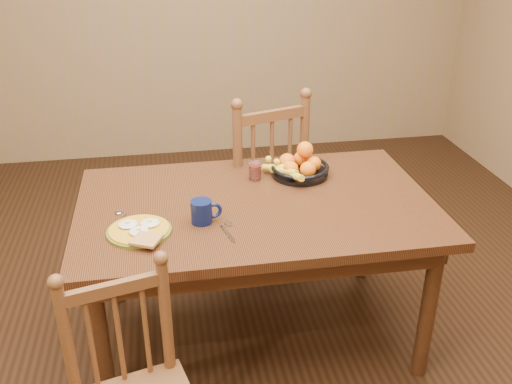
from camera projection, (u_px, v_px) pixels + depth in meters
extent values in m
cube|color=black|center=(256.00, 333.00, 2.91)|extent=(4.50, 5.00, 0.01)
cube|color=black|center=(256.00, 206.00, 2.59)|extent=(1.60, 1.00, 0.04)
cube|color=black|center=(242.00, 182.00, 2.99)|extent=(1.40, 0.04, 0.10)
cube|color=black|center=(274.00, 271.00, 2.25)|extent=(1.40, 0.04, 0.10)
cube|color=black|center=(404.00, 208.00, 2.73)|extent=(0.04, 0.84, 0.10)
cube|color=black|center=(95.00, 234.00, 2.51)|extent=(0.04, 0.84, 0.10)
cylinder|color=black|center=(102.00, 348.00, 2.29)|extent=(0.07, 0.07, 0.70)
cylinder|color=black|center=(428.00, 311.00, 2.51)|extent=(0.07, 0.07, 0.70)
cylinder|color=black|center=(112.00, 245.00, 3.00)|extent=(0.07, 0.07, 0.70)
cylinder|color=black|center=(366.00, 223.00, 3.21)|extent=(0.07, 0.07, 0.70)
cube|color=#522C18|center=(254.00, 186.00, 3.31)|extent=(0.61, 0.59, 0.04)
cylinder|color=#522C18|center=(268.00, 205.00, 3.66)|extent=(0.04, 0.04, 0.48)
cylinder|color=#522C18|center=(211.00, 219.00, 3.49)|extent=(0.04, 0.04, 0.48)
cylinder|color=#522C18|center=(298.00, 231.00, 3.36)|extent=(0.04, 0.04, 0.48)
cylinder|color=#522C18|center=(237.00, 248.00, 3.19)|extent=(0.04, 0.04, 0.48)
cylinder|color=#522C18|center=(304.00, 145.00, 3.09)|extent=(0.05, 0.05, 0.58)
cylinder|color=#522C18|center=(238.00, 159.00, 2.93)|extent=(0.05, 0.05, 0.58)
cylinder|color=#522C18|center=(272.00, 161.00, 3.04)|extent=(0.02, 0.02, 0.44)
cube|color=#522C18|center=(272.00, 116.00, 2.92)|extent=(0.39, 0.15, 0.06)
cylinder|color=#522C18|center=(67.00, 343.00, 1.87)|extent=(0.04, 0.04, 0.48)
cylinder|color=#522C18|center=(166.00, 316.00, 1.99)|extent=(0.04, 0.04, 0.48)
cylinder|color=#522C18|center=(120.00, 340.00, 1.95)|extent=(0.02, 0.02, 0.37)
cube|color=#522C18|center=(113.00, 289.00, 1.86)|extent=(0.33, 0.11, 0.05)
cylinder|color=#59601E|center=(139.00, 231.00, 2.33)|extent=(0.26, 0.26, 0.01)
cylinder|color=#C48A19|center=(139.00, 230.00, 2.33)|extent=(0.24, 0.24, 0.01)
ellipsoid|color=silver|center=(128.00, 224.00, 2.35)|extent=(0.08, 0.08, 0.01)
cube|color=#F2E08C|center=(128.00, 222.00, 2.34)|extent=(0.02, 0.02, 0.01)
ellipsoid|color=silver|center=(150.00, 223.00, 2.36)|extent=(0.08, 0.08, 0.01)
cube|color=#F2E08C|center=(150.00, 221.00, 2.35)|extent=(0.02, 0.02, 0.01)
ellipsoid|color=silver|center=(139.00, 231.00, 2.30)|extent=(0.08, 0.08, 0.01)
cube|color=#F2E08C|center=(139.00, 229.00, 2.29)|extent=(0.02, 0.02, 0.01)
cube|color=brown|center=(146.00, 240.00, 2.23)|extent=(0.14, 0.14, 0.01)
cube|color=silver|center=(228.00, 234.00, 2.32)|extent=(0.05, 0.14, 0.00)
cube|color=silver|center=(228.00, 223.00, 2.39)|extent=(0.04, 0.05, 0.00)
cube|color=silver|center=(121.00, 220.00, 2.42)|extent=(0.04, 0.12, 0.00)
ellipsoid|color=silver|center=(119.00, 212.00, 2.48)|extent=(0.03, 0.04, 0.01)
cylinder|color=#091236|center=(202.00, 212.00, 2.39)|extent=(0.09, 0.09, 0.10)
torus|color=#091236|center=(214.00, 211.00, 2.40)|extent=(0.07, 0.03, 0.07)
cylinder|color=black|center=(201.00, 202.00, 2.37)|extent=(0.08, 0.08, 0.00)
cylinder|color=silver|center=(255.00, 171.00, 2.78)|extent=(0.06, 0.06, 0.09)
cylinder|color=maroon|center=(255.00, 172.00, 2.78)|extent=(0.05, 0.05, 0.07)
cylinder|color=black|center=(300.00, 173.00, 2.83)|extent=(0.28, 0.28, 0.02)
torus|color=black|center=(300.00, 167.00, 2.82)|extent=(0.29, 0.29, 0.02)
cylinder|color=black|center=(300.00, 175.00, 2.84)|extent=(0.10, 0.10, 0.01)
sphere|color=orange|center=(314.00, 164.00, 2.82)|extent=(0.07, 0.07, 0.07)
sphere|color=orange|center=(301.00, 159.00, 2.87)|extent=(0.08, 0.08, 0.08)
sphere|color=orange|center=(287.00, 161.00, 2.84)|extent=(0.08, 0.08, 0.08)
sphere|color=orange|center=(291.00, 169.00, 2.77)|extent=(0.07, 0.07, 0.07)
sphere|color=orange|center=(308.00, 169.00, 2.76)|extent=(0.08, 0.08, 0.08)
sphere|color=orange|center=(305.00, 150.00, 2.81)|extent=(0.08, 0.08, 0.08)
cylinder|color=yellow|center=(284.00, 171.00, 2.77)|extent=(0.10, 0.17, 0.07)
cylinder|color=yellow|center=(278.00, 168.00, 2.81)|extent=(0.14, 0.15, 0.07)
cylinder|color=yellow|center=(292.00, 175.00, 2.73)|extent=(0.06, 0.18, 0.07)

